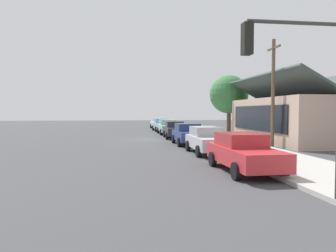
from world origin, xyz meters
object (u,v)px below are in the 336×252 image
car_ivory (158,123)px  traffic_light_main (303,74)px  fire_hydrant_red (226,144)px  car_seafoam (168,127)px  car_skyblue (161,125)px  car_charcoal (175,130)px  utility_pole_wooden (273,91)px  car_silver (207,140)px  shade_tree (229,95)px  car_navy (188,134)px  car_cherry (243,152)px

car_ivory → traffic_light_main: bearing=-1.6°
car_ivory → fire_hydrant_red: car_ivory is taller
car_seafoam → traffic_light_main: 26.97m
car_skyblue → traffic_light_main: size_ratio=0.89×
car_seafoam → fire_hydrant_red: size_ratio=6.91×
car_charcoal → utility_pole_wooden: 10.48m
car_skyblue → car_silver: (21.71, 0.17, -0.00)m
car_silver → shade_tree: shade_tree is taller
car_skyblue → car_navy: 16.60m
car_ivory → fire_hydrant_red: (26.76, 1.34, -0.32)m
car_ivory → traffic_light_main: (37.98, -0.32, 2.67)m
car_ivory → car_charcoal: bearing=-1.9°
car_silver → utility_pole_wooden: size_ratio=0.59×
car_skyblue → car_navy: size_ratio=1.07×
car_seafoam → shade_tree: (1.77, 6.41, 3.51)m
car_navy → fire_hydrant_red: (4.50, 1.47, -0.32)m
traffic_light_main → utility_pole_wooden: 14.26m
car_charcoal → car_cherry: same height
utility_pole_wooden → fire_hydrant_red: size_ratio=10.56×
utility_pole_wooden → car_charcoal: bearing=-146.1°
car_charcoal → utility_pole_wooden: utility_pole_wooden is taller
fire_hydrant_red → traffic_light_main: bearing=-8.4°
car_charcoal → traffic_light_main: bearing=2.5°
car_silver → shade_tree: size_ratio=0.69×
car_skyblue → utility_pole_wooden: utility_pole_wooden is taller
car_ivory → car_navy: size_ratio=1.11×
car_seafoam → traffic_light_main: size_ratio=0.94×
shade_tree → fire_hydrant_red: size_ratio=9.03×
traffic_light_main → car_cherry: bearing=176.1°
car_seafoam → car_silver: 16.23m
car_skyblue → fire_hydrant_red: car_skyblue is taller
car_cherry → traffic_light_main: traffic_light_main is taller
car_ivory → traffic_light_main: traffic_light_main is taller
car_ivory → car_navy: bearing=-1.4°
fire_hydrant_red → car_seafoam: bearing=-174.5°
car_skyblue → car_charcoal: size_ratio=1.02×
shade_tree → fire_hydrant_red: 15.19m
car_skyblue → utility_pole_wooden: (19.23, 5.56, 3.11)m
car_skyblue → car_charcoal: bearing=-2.2°
shade_tree → fire_hydrant_red: shade_tree is taller
car_ivory → utility_pole_wooden: 25.65m
car_charcoal → traffic_light_main: (21.39, -0.08, 2.68)m
shade_tree → traffic_light_main: bearing=-14.7°
car_skyblue → shade_tree: size_ratio=0.72×
car_charcoal → traffic_light_main: size_ratio=0.87×
car_skyblue → car_silver: same height
car_cherry → shade_tree: bearing=162.0°
traffic_light_main → car_seafoam: bearing=179.6°
car_skyblue → fire_hydrant_red: (21.10, 1.56, -0.32)m
utility_pole_wooden → car_ivory: bearing=-167.9°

